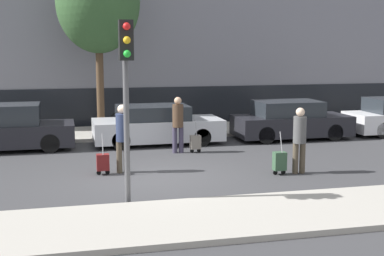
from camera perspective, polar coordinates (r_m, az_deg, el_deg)
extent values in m
plane|color=#38383A|center=(13.78, -3.94, -5.22)|extent=(80.00, 80.00, 0.00)
cube|color=#A39E93|center=(10.23, -0.34, -9.81)|extent=(28.00, 2.50, 0.12)
cube|color=#A39E93|center=(20.58, -7.24, -0.46)|extent=(28.00, 3.00, 0.12)
cube|color=black|center=(22.63, -7.90, 2.24)|extent=(27.44, 0.06, 1.60)
cube|color=black|center=(18.16, -18.84, -0.70)|extent=(4.05, 1.72, 0.70)
cube|color=#23282D|center=(18.08, -19.45, 1.38)|extent=(2.22, 1.51, 0.64)
cylinder|color=black|center=(17.36, -14.90, -1.59)|extent=(0.60, 0.18, 0.60)
cylinder|color=black|center=(18.87, -14.81, -0.77)|extent=(0.60, 0.18, 0.60)
cube|color=#B7BABF|center=(18.38, -3.68, -0.14)|extent=(4.38, 1.85, 0.70)
cube|color=#23282D|center=(18.27, -4.24, 1.67)|extent=(2.41, 1.63, 0.48)
cylinder|color=black|center=(17.89, 1.08, -0.99)|extent=(0.60, 0.18, 0.60)
cylinder|color=black|center=(19.49, -0.17, -0.19)|extent=(0.60, 0.18, 0.60)
cylinder|color=black|center=(17.41, -7.59, -1.34)|extent=(0.60, 0.18, 0.60)
cylinder|color=black|center=(19.05, -8.13, -0.48)|extent=(0.60, 0.18, 0.60)
cube|color=black|center=(19.64, 10.57, 0.30)|extent=(4.15, 1.76, 0.70)
cube|color=#23282D|center=(19.49, 10.18, 2.08)|extent=(2.28, 1.55, 0.54)
cylinder|color=black|center=(19.54, 14.95, -0.47)|extent=(0.60, 0.18, 0.60)
cylinder|color=black|center=(20.92, 12.89, 0.20)|extent=(0.60, 0.18, 0.60)
cylinder|color=black|center=(18.45, 7.91, -0.78)|extent=(0.60, 0.18, 0.60)
cylinder|color=black|center=(19.91, 6.25, -0.05)|extent=(0.60, 0.18, 0.60)
cylinder|color=black|center=(20.60, 19.69, -0.22)|extent=(0.60, 0.18, 0.60)
cylinder|color=black|center=(21.87, 17.52, 0.38)|extent=(0.60, 0.18, 0.60)
cylinder|color=#4C4233|center=(14.21, -7.76, -3.11)|extent=(0.15, 0.15, 0.84)
cylinder|color=#4C4233|center=(14.28, -7.00, -3.05)|extent=(0.15, 0.15, 0.84)
cylinder|color=#283351|center=(14.11, -7.44, 0.05)|extent=(0.34, 0.34, 0.73)
sphere|color=beige|center=(14.04, -7.48, 2.00)|extent=(0.24, 0.24, 0.24)
cube|color=maroon|center=(14.09, -9.49, -3.62)|extent=(0.32, 0.24, 0.42)
cylinder|color=black|center=(14.15, -9.91, -4.71)|extent=(0.12, 0.03, 0.12)
cylinder|color=black|center=(14.16, -9.01, -4.68)|extent=(0.12, 0.03, 0.12)
cylinder|color=gray|center=(13.93, -9.51, -1.72)|extent=(0.02, 0.19, 0.53)
cylinder|color=#383347|center=(16.74, -1.16, -1.28)|extent=(0.15, 0.15, 0.82)
cylinder|color=#383347|center=(16.73, -1.85, -1.29)|extent=(0.15, 0.15, 0.82)
cylinder|color=#473323|center=(16.62, -1.52, 1.31)|extent=(0.34, 0.34, 0.71)
sphere|color=tan|center=(16.57, -1.52, 2.93)|extent=(0.23, 0.23, 0.23)
cube|color=slate|center=(16.80, 0.37, -1.51)|extent=(0.32, 0.24, 0.43)
cylinder|color=black|center=(16.82, 0.00, -2.45)|extent=(0.12, 0.03, 0.12)
cylinder|color=black|center=(16.87, 0.74, -2.41)|extent=(0.12, 0.03, 0.12)
cylinder|color=gray|center=(16.65, 0.43, 0.09)|extent=(0.02, 0.19, 0.53)
cylinder|color=#4C4233|center=(14.28, 10.97, -3.21)|extent=(0.15, 0.15, 0.81)
cylinder|color=#4C4233|center=(14.37, 11.69, -3.15)|extent=(0.15, 0.15, 0.81)
cylinder|color=#4C4C4C|center=(14.19, 11.42, -0.19)|extent=(0.34, 0.34, 0.70)
sphere|color=beige|center=(14.13, 11.48, 1.68)|extent=(0.23, 0.23, 0.23)
cube|color=#335138|center=(14.10, 9.32, -3.50)|extent=(0.32, 0.24, 0.48)
cylinder|color=black|center=(14.12, 8.87, -4.72)|extent=(0.12, 0.03, 0.12)
cylinder|color=black|center=(14.21, 9.71, -4.65)|extent=(0.12, 0.03, 0.12)
cylinder|color=gray|center=(13.93, 9.49, -1.49)|extent=(0.02, 0.19, 0.53)
cylinder|color=#515154|center=(11.10, -7.02, 1.42)|extent=(0.12, 0.12, 3.83)
cube|color=black|center=(10.84, -7.06, 9.28)|extent=(0.28, 0.24, 0.80)
sphere|color=red|center=(10.70, -6.99, 10.72)|extent=(0.15, 0.15, 0.15)
sphere|color=gold|center=(10.69, -6.96, 9.29)|extent=(0.15, 0.15, 0.15)
sphere|color=green|center=(10.69, -6.94, 7.86)|extent=(0.15, 0.15, 0.15)
torus|color=black|center=(20.92, -4.95, 0.89)|extent=(0.72, 0.06, 0.72)
torus|color=black|center=(20.79, -7.81, 0.79)|extent=(0.72, 0.06, 0.72)
cylinder|color=navy|center=(20.83, -6.39, 1.38)|extent=(1.00, 0.05, 0.05)
cylinder|color=navy|center=(20.78, -6.92, 1.91)|extent=(0.04, 0.04, 0.40)
cylinder|color=#4C3826|center=(20.33, -9.77, 4.37)|extent=(0.28, 0.28, 3.40)
ellipsoid|color=#33562D|center=(20.34, -10.00, 13.13)|extent=(3.06, 3.06, 3.74)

